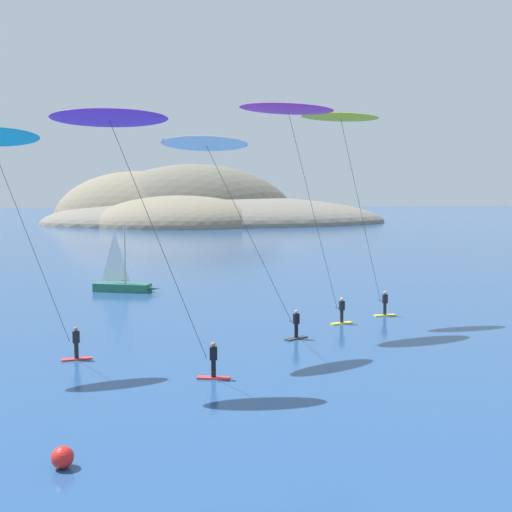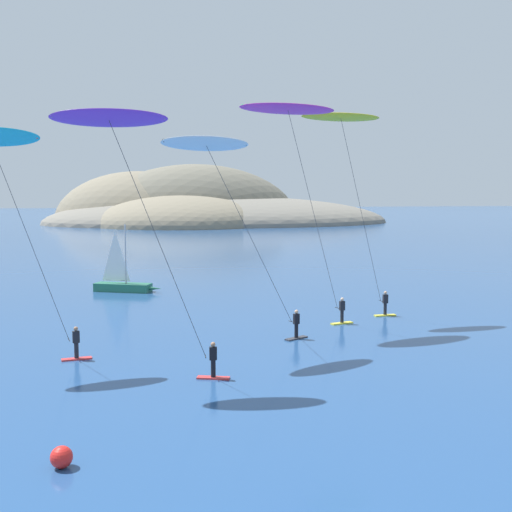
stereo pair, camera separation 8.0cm
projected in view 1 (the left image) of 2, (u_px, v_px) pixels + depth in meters
name	position (u px, v px, depth m)	size (l,w,h in m)	color
headland_island	(186.00, 223.00, 166.46)	(89.01, 57.52, 30.45)	#7A705B
sailboat_near	(126.00, 284.00, 54.24)	(5.84, 3.15, 5.70)	#23664C
kitesurfer_yellow	(345.00, 135.00, 41.83)	(6.96, 1.73, 13.61)	yellow
kitesurfer_magenta	(291.00, 122.00, 38.59)	(7.83, 3.04, 13.75)	yellow
kitesurfer_white	(215.00, 161.00, 33.08)	(8.71, 4.61, 11.38)	#2D2D33
kitesurfer_purple	(118.00, 139.00, 27.66)	(7.74, 1.64, 12.10)	red
marker_buoy	(62.00, 457.00, 19.87)	(0.70, 0.70, 0.70)	red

